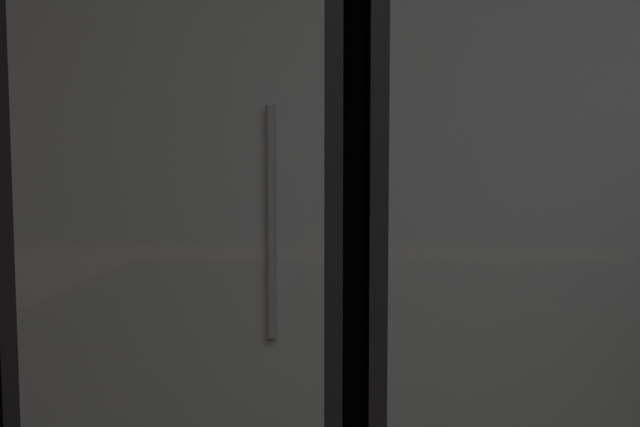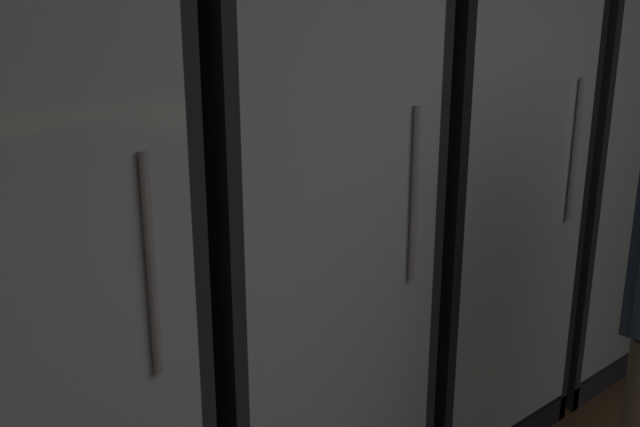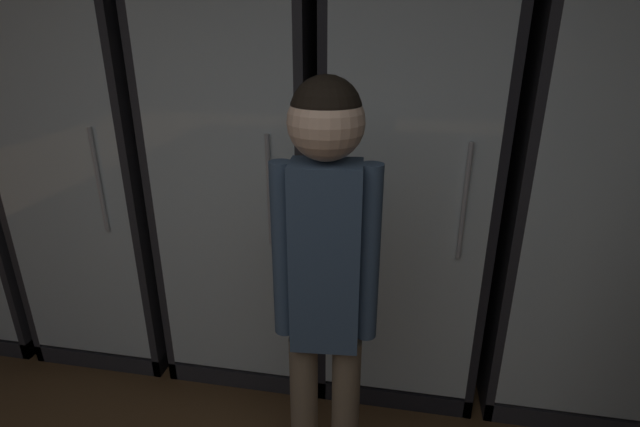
{
  "view_description": "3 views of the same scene",
  "coord_description": "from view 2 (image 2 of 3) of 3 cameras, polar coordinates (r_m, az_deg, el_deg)",
  "views": [
    {
      "loc": [
        -0.82,
        0.85,
        1.27
      ],
      "look_at": [
        -0.91,
        2.64,
        1.13
      ],
      "focal_mm": 38.98,
      "sensor_mm": 36.0,
      "label": 1
    },
    {
      "loc": [
        -1.72,
        0.96,
        1.73
      ],
      "look_at": [
        -0.2,
        2.69,
        0.99
      ],
      "focal_mm": 43.12,
      "sensor_mm": 36.0,
      "label": 2
    },
    {
      "loc": [
        0.4,
        0.45,
        1.79
      ],
      "look_at": [
        0.07,
        2.25,
        1.07
      ],
      "focal_mm": 26.42,
      "sensor_mm": 36.0,
      "label": 3
    }
  ],
  "objects": [
    {
      "name": "cooler_right",
      "position": [
        2.86,
        9.23,
        2.8
      ],
      "size": [
        0.77,
        0.67,
        2.06
      ],
      "color": "black",
      "rests_on": "ground"
    },
    {
      "name": "cooler_center",
      "position": [
        2.31,
        -4.01,
        -0.57
      ],
      "size": [
        0.77,
        0.67,
        2.06
      ],
      "color": "#2B2B30",
      "rests_on": "ground"
    },
    {
      "name": "wall_back",
      "position": [
        2.71,
        -1.54,
        10.73
      ],
      "size": [
        6.0,
        0.06,
        2.8
      ],
      "primitive_type": "cube",
      "color": "black",
      "rests_on": "ground"
    },
    {
      "name": "cooler_far_right",
      "position": [
        3.52,
        17.91,
        5.07
      ],
      "size": [
        0.77,
        0.67,
        2.06
      ],
      "color": "#2B2B30",
      "rests_on": "ground"
    }
  ]
}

